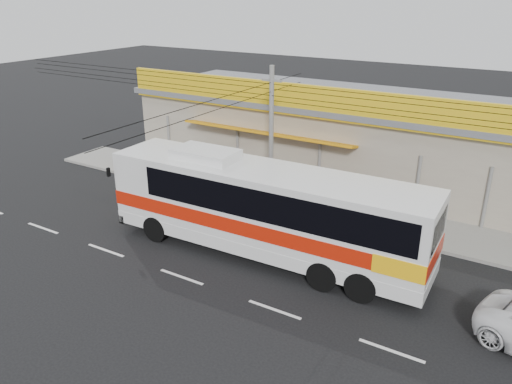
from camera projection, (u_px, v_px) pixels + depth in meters
ground at (220, 250)px, 20.71m from camera, size 120.00×120.00×0.00m
sidewalk at (287, 200)px, 25.44m from camera, size 30.00×3.20×0.15m
lane_markings at (182, 277)px, 18.73m from camera, size 50.00×0.12×0.01m
storefront_building at (332, 133)px, 29.00m from camera, size 22.60×9.20×5.70m
coach_bus at (269, 207)px, 19.44m from camera, size 13.21×3.09×4.05m
motorbike_red at (206, 178)px, 26.89m from camera, size 1.75×1.00×0.87m
motorbike_dark at (201, 169)px, 28.01m from camera, size 1.83×0.91×1.06m
utility_pole at (272, 92)px, 23.10m from camera, size 34.00×14.00×6.83m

